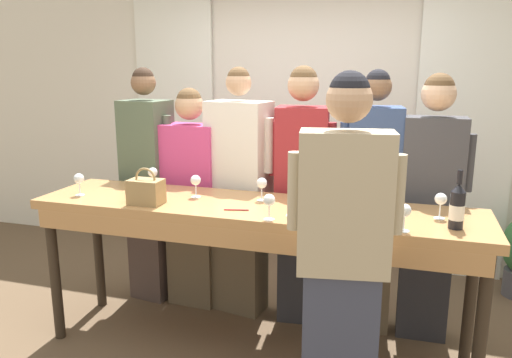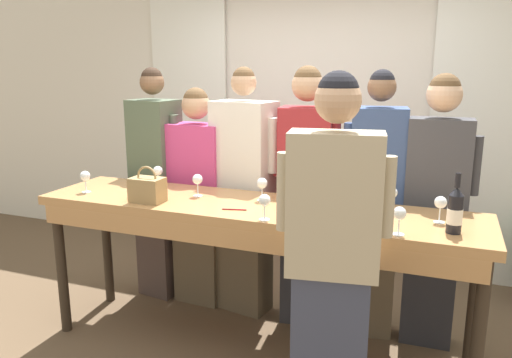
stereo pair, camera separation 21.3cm
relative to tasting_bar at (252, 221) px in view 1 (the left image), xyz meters
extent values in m
plane|color=brown|center=(0.00, 0.02, -0.90)|extent=(18.00, 18.00, 0.00)
cube|color=silver|center=(0.00, 1.80, 0.50)|extent=(12.00, 0.06, 2.80)
cube|color=white|center=(-1.36, 1.73, 0.44)|extent=(0.81, 0.03, 2.69)
cube|color=white|center=(1.36, 1.73, 0.44)|extent=(0.81, 0.03, 2.69)
cube|color=#B27F4C|center=(0.00, 0.02, 0.08)|extent=(2.83, 0.65, 0.06)
cube|color=#B27F4C|center=(0.00, -0.29, -0.01)|extent=(2.71, 0.03, 0.12)
cylinder|color=#2D2319|center=(-1.34, -0.23, -0.43)|extent=(0.07, 0.07, 0.95)
cylinder|color=#2D2319|center=(1.34, -0.23, -0.43)|extent=(0.07, 0.07, 0.95)
cylinder|color=#2D2319|center=(-1.34, 0.27, -0.43)|extent=(0.07, 0.07, 0.95)
cylinder|color=#2D2319|center=(1.34, 0.27, -0.43)|extent=(0.07, 0.07, 0.95)
cylinder|color=black|center=(1.18, -0.10, 0.21)|extent=(0.08, 0.08, 0.20)
cone|color=black|center=(1.18, -0.10, 0.33)|extent=(0.08, 0.08, 0.04)
cylinder|color=black|center=(1.18, -0.10, 0.39)|extent=(0.03, 0.03, 0.08)
cylinder|color=white|center=(1.18, -0.10, 0.20)|extent=(0.08, 0.08, 0.08)
cube|color=#997A4C|center=(-0.64, -0.16, 0.18)|extent=(0.21, 0.14, 0.16)
torus|color=#997A4C|center=(-0.64, -0.16, 0.27)|extent=(0.14, 0.01, 0.14)
cylinder|color=white|center=(-1.18, -0.11, 0.11)|extent=(0.06, 0.06, 0.00)
cylinder|color=white|center=(-1.18, -0.11, 0.15)|extent=(0.01, 0.01, 0.08)
sphere|color=white|center=(-1.18, -0.11, 0.22)|extent=(0.07, 0.07, 0.07)
sphere|color=beige|center=(-1.18, -0.11, 0.21)|extent=(0.04, 0.04, 0.04)
cylinder|color=white|center=(-0.80, 0.22, 0.11)|extent=(0.06, 0.06, 0.00)
cylinder|color=white|center=(-0.80, 0.22, 0.15)|extent=(0.01, 0.01, 0.08)
sphere|color=white|center=(-0.80, 0.22, 0.22)|extent=(0.07, 0.07, 0.07)
cylinder|color=white|center=(0.83, 0.18, 0.11)|extent=(0.06, 0.06, 0.00)
cylinder|color=white|center=(0.83, 0.18, 0.15)|extent=(0.01, 0.01, 0.08)
sphere|color=white|center=(0.83, 0.18, 0.22)|extent=(0.07, 0.07, 0.07)
cylinder|color=white|center=(1.10, 0.06, 0.11)|extent=(0.06, 0.06, 0.00)
cylinder|color=white|center=(1.10, 0.06, 0.15)|extent=(0.01, 0.01, 0.08)
sphere|color=white|center=(1.10, 0.06, 0.22)|extent=(0.07, 0.07, 0.07)
sphere|color=beige|center=(1.10, 0.06, 0.21)|extent=(0.04, 0.04, 0.04)
cylinder|color=white|center=(0.65, 0.24, 0.11)|extent=(0.06, 0.06, 0.00)
cylinder|color=white|center=(0.65, 0.24, 0.15)|extent=(0.01, 0.01, 0.08)
sphere|color=white|center=(0.65, 0.24, 0.22)|extent=(0.07, 0.07, 0.07)
sphere|color=beige|center=(0.65, 0.24, 0.21)|extent=(0.04, 0.04, 0.04)
cylinder|color=white|center=(0.91, -0.24, 0.11)|extent=(0.06, 0.06, 0.00)
cylinder|color=white|center=(0.91, -0.24, 0.15)|extent=(0.01, 0.01, 0.08)
sphere|color=white|center=(0.91, -0.24, 0.22)|extent=(0.07, 0.07, 0.07)
cylinder|color=white|center=(-0.41, 0.08, 0.11)|extent=(0.06, 0.06, 0.00)
cylinder|color=white|center=(-0.41, 0.08, 0.15)|extent=(0.01, 0.01, 0.08)
sphere|color=white|center=(-0.41, 0.08, 0.22)|extent=(0.07, 0.07, 0.07)
cylinder|color=white|center=(0.03, 0.13, 0.11)|extent=(0.06, 0.06, 0.00)
cylinder|color=white|center=(0.03, 0.13, 0.15)|extent=(0.01, 0.01, 0.08)
sphere|color=white|center=(0.03, 0.13, 0.22)|extent=(0.07, 0.07, 0.07)
cylinder|color=white|center=(0.32, 0.09, 0.11)|extent=(0.06, 0.06, 0.00)
cylinder|color=white|center=(0.32, 0.09, 0.15)|extent=(0.01, 0.01, 0.08)
sphere|color=white|center=(0.32, 0.09, 0.22)|extent=(0.07, 0.07, 0.07)
cylinder|color=white|center=(0.18, -0.25, 0.11)|extent=(0.06, 0.06, 0.00)
cylinder|color=white|center=(0.18, -0.25, 0.15)|extent=(0.01, 0.01, 0.08)
sphere|color=white|center=(0.18, -0.25, 0.22)|extent=(0.07, 0.07, 0.07)
sphere|color=beige|center=(0.18, -0.25, 0.21)|extent=(0.04, 0.04, 0.04)
cylinder|color=white|center=(0.73, 0.24, 0.11)|extent=(0.06, 0.06, 0.00)
cylinder|color=white|center=(0.73, 0.24, 0.15)|extent=(0.01, 0.01, 0.08)
sphere|color=white|center=(0.73, 0.24, 0.22)|extent=(0.07, 0.07, 0.07)
sphere|color=beige|center=(0.73, 0.24, 0.21)|extent=(0.04, 0.04, 0.04)
cube|color=white|center=(0.31, -0.10, 0.11)|extent=(0.12, 0.12, 0.00)
cylinder|color=maroon|center=(-0.06, -0.13, 0.11)|extent=(0.15, 0.04, 0.01)
cube|color=#473833|center=(-1.03, 0.55, -0.46)|extent=(0.33, 0.27, 0.89)
cube|color=#4C5B47|center=(-1.03, 0.55, 0.34)|extent=(0.39, 0.31, 0.71)
sphere|color=brown|center=(-1.03, 0.55, 0.83)|extent=(0.19, 0.19, 0.19)
sphere|color=#332319|center=(-1.03, 0.55, 0.86)|extent=(0.16, 0.16, 0.16)
cylinder|color=#4C5B47|center=(-0.83, 0.52, 0.40)|extent=(0.08, 0.08, 0.39)
cylinder|color=#4C5B47|center=(-1.23, 0.57, 0.40)|extent=(0.08, 0.08, 0.39)
cube|color=brown|center=(-0.66, 0.55, -0.50)|extent=(0.38, 0.23, 0.80)
cube|color=#C63D7A|center=(-0.66, 0.55, 0.21)|extent=(0.45, 0.27, 0.63)
sphere|color=tan|center=(-0.66, 0.55, 0.67)|extent=(0.21, 0.21, 0.21)
sphere|color=brown|center=(-0.66, 0.55, 0.70)|extent=(0.19, 0.19, 0.19)
cylinder|color=#C63D7A|center=(-0.42, 0.53, 0.26)|extent=(0.07, 0.07, 0.35)
cylinder|color=#C63D7A|center=(-0.90, 0.56, 0.26)|extent=(0.07, 0.07, 0.35)
cube|color=brown|center=(-0.27, 0.55, -0.45)|extent=(0.41, 0.29, 0.90)
cube|color=silver|center=(-0.27, 0.55, 0.35)|extent=(0.49, 0.35, 0.71)
sphere|color=tan|center=(-0.27, 0.55, 0.84)|extent=(0.18, 0.18, 0.18)
sphere|color=brown|center=(-0.27, 0.55, 0.87)|extent=(0.16, 0.16, 0.16)
cylinder|color=silver|center=(-0.03, 0.50, 0.40)|extent=(0.08, 0.08, 0.39)
cylinder|color=silver|center=(-0.51, 0.59, 0.40)|extent=(0.08, 0.08, 0.39)
cube|color=#28282D|center=(0.20, 0.55, -0.46)|extent=(0.33, 0.26, 0.88)
cube|color=maroon|center=(0.20, 0.55, 0.33)|extent=(0.39, 0.31, 0.70)
sphere|color=tan|center=(0.20, 0.55, 0.82)|extent=(0.22, 0.22, 0.22)
sphere|color=brown|center=(0.20, 0.55, 0.86)|extent=(0.19, 0.19, 0.19)
cylinder|color=maroon|center=(0.40, 0.57, 0.38)|extent=(0.08, 0.08, 0.38)
cylinder|color=maroon|center=(0.00, 0.52, 0.38)|extent=(0.08, 0.08, 0.38)
cube|color=brown|center=(0.69, 0.55, -0.46)|extent=(0.33, 0.26, 0.89)
cube|color=#334775|center=(0.69, 0.55, 0.34)|extent=(0.38, 0.30, 0.70)
sphere|color=brown|center=(0.69, 0.55, 0.82)|extent=(0.18, 0.18, 0.18)
sphere|color=black|center=(0.69, 0.55, 0.85)|extent=(0.16, 0.16, 0.16)
cylinder|color=#334775|center=(0.88, 0.58, 0.39)|extent=(0.08, 0.08, 0.39)
cylinder|color=#334775|center=(0.50, 0.52, 0.39)|extent=(0.08, 0.08, 0.39)
cube|color=#28282D|center=(1.07, 0.55, -0.47)|extent=(0.34, 0.19, 0.86)
cube|color=#3D3D42|center=(1.07, 0.55, 0.29)|extent=(0.40, 0.22, 0.68)
sphere|color=#DBAD89|center=(1.07, 0.55, 0.78)|extent=(0.22, 0.22, 0.22)
sphere|color=brown|center=(1.07, 0.55, 0.82)|extent=(0.19, 0.19, 0.19)
cylinder|color=#3D3D42|center=(1.29, 0.55, 0.35)|extent=(0.07, 0.07, 0.37)
cylinder|color=#3D3D42|center=(0.86, 0.54, 0.35)|extent=(0.07, 0.07, 0.37)
cube|color=#383D51|center=(0.64, -0.54, -0.47)|extent=(0.40, 0.24, 0.87)
cube|color=tan|center=(0.64, -0.54, 0.32)|extent=(0.47, 0.28, 0.69)
sphere|color=tan|center=(0.64, -0.54, 0.81)|extent=(0.21, 0.21, 0.21)
sphere|color=black|center=(0.64, -0.54, 0.84)|extent=(0.19, 0.19, 0.19)
cylinder|color=tan|center=(0.40, -0.58, 0.37)|extent=(0.08, 0.08, 0.38)
cylinder|color=tan|center=(0.87, -0.50, 0.37)|extent=(0.08, 0.08, 0.38)
camera|label=1|loc=(0.91, -2.85, 0.96)|focal=35.00mm
camera|label=2|loc=(1.11, -2.78, 0.96)|focal=35.00mm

